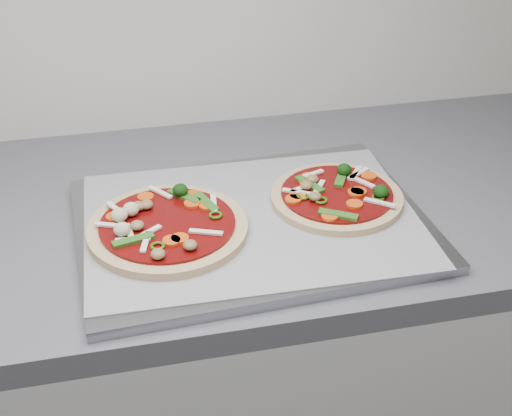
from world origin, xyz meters
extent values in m
cube|color=gray|center=(0.67, 1.22, 0.91)|extent=(0.53, 0.40, 0.02)
cube|color=gray|center=(0.67, 1.22, 0.92)|extent=(0.50, 0.36, 0.00)
cylinder|color=tan|center=(0.54, 1.21, 0.92)|extent=(0.30, 0.30, 0.01)
cylinder|color=#5E0608|center=(0.54, 1.21, 0.93)|extent=(0.26, 0.26, 0.00)
cube|color=white|center=(0.51, 1.16, 0.94)|extent=(0.02, 0.05, 0.00)
cylinder|color=red|center=(0.61, 1.24, 0.94)|extent=(0.03, 0.03, 0.00)
cube|color=white|center=(0.47, 1.25, 0.94)|extent=(0.03, 0.05, 0.00)
ellipsoid|color=olive|center=(0.50, 1.20, 0.94)|extent=(0.03, 0.03, 0.01)
cube|color=white|center=(0.62, 1.24, 0.94)|extent=(0.01, 0.05, 0.00)
cube|color=white|center=(0.51, 1.18, 0.94)|extent=(0.04, 0.03, 0.00)
cube|color=#326925|center=(0.49, 1.17, 0.94)|extent=(0.06, 0.03, 0.00)
ellipsoid|color=beige|center=(0.48, 1.23, 0.95)|extent=(0.03, 0.03, 0.02)
cylinder|color=red|center=(0.58, 1.25, 0.94)|extent=(0.03, 0.03, 0.00)
ellipsoid|color=beige|center=(0.48, 1.19, 0.95)|extent=(0.03, 0.03, 0.02)
cube|color=white|center=(0.49, 1.17, 0.94)|extent=(0.05, 0.01, 0.00)
ellipsoid|color=olive|center=(0.52, 1.25, 0.94)|extent=(0.02, 0.02, 0.01)
cylinder|color=red|center=(0.47, 1.23, 0.94)|extent=(0.04, 0.04, 0.00)
ellipsoid|color=#123B0B|center=(0.57, 1.28, 0.95)|extent=(0.03, 0.03, 0.02)
ellipsoid|color=olive|center=(0.52, 1.12, 0.94)|extent=(0.03, 0.03, 0.01)
torus|color=#32550C|center=(0.61, 1.21, 0.94)|extent=(0.02, 0.02, 0.00)
torus|color=#32550C|center=(0.52, 1.15, 0.94)|extent=(0.03, 0.03, 0.00)
ellipsoid|color=olive|center=(0.57, 1.13, 0.94)|extent=(0.03, 0.03, 0.01)
cylinder|color=red|center=(0.52, 1.28, 0.94)|extent=(0.03, 0.03, 0.00)
cube|color=white|center=(0.59, 1.17, 0.94)|extent=(0.05, 0.03, 0.00)
cylinder|color=red|center=(0.59, 1.27, 0.94)|extent=(0.03, 0.03, 0.00)
cube|color=#326925|center=(0.60, 1.25, 0.94)|extent=(0.03, 0.06, 0.00)
ellipsoid|color=olive|center=(0.51, 1.25, 0.94)|extent=(0.03, 0.03, 0.01)
cube|color=white|center=(0.46, 1.21, 0.94)|extent=(0.05, 0.03, 0.00)
cylinder|color=red|center=(0.54, 1.16, 0.94)|extent=(0.03, 0.03, 0.00)
ellipsoid|color=beige|center=(0.49, 1.24, 0.95)|extent=(0.03, 0.03, 0.02)
cube|color=white|center=(0.49, 1.19, 0.94)|extent=(0.01, 0.05, 0.00)
cube|color=#326925|center=(0.58, 1.27, 0.94)|extent=(0.05, 0.05, 0.00)
cube|color=white|center=(0.54, 1.29, 0.94)|extent=(0.03, 0.04, 0.00)
cylinder|color=red|center=(0.55, 1.16, 0.94)|extent=(0.03, 0.03, 0.00)
cylinder|color=tan|center=(0.81, 1.24, 0.92)|extent=(0.26, 0.26, 0.01)
cylinder|color=#5E0608|center=(0.81, 1.24, 0.93)|extent=(0.22, 0.22, 0.00)
cylinder|color=red|center=(0.77, 1.28, 0.94)|extent=(0.03, 0.03, 0.00)
cylinder|color=red|center=(0.74, 1.24, 0.94)|extent=(0.03, 0.03, 0.00)
cube|color=white|center=(0.78, 1.25, 0.94)|extent=(0.03, 0.04, 0.00)
ellipsoid|color=#123B0B|center=(0.87, 1.21, 0.94)|extent=(0.03, 0.03, 0.02)
cube|color=white|center=(0.76, 1.26, 0.94)|extent=(0.05, 0.03, 0.00)
cube|color=white|center=(0.85, 1.26, 0.94)|extent=(0.03, 0.04, 0.00)
ellipsoid|color=olive|center=(0.76, 1.26, 0.94)|extent=(0.03, 0.03, 0.01)
cube|color=white|center=(0.75, 1.25, 0.94)|extent=(0.05, 0.03, 0.00)
ellipsoid|color=#123B0B|center=(0.83, 1.29, 0.94)|extent=(0.03, 0.03, 0.02)
cylinder|color=red|center=(0.87, 1.27, 0.94)|extent=(0.04, 0.04, 0.00)
cube|color=white|center=(0.86, 1.28, 0.94)|extent=(0.04, 0.03, 0.00)
cube|color=white|center=(0.78, 1.29, 0.94)|extent=(0.05, 0.02, 0.00)
cylinder|color=red|center=(0.77, 1.17, 0.94)|extent=(0.04, 0.04, 0.00)
cylinder|color=red|center=(0.83, 1.23, 0.94)|extent=(0.03, 0.03, 0.00)
cube|color=white|center=(0.85, 1.28, 0.94)|extent=(0.03, 0.04, 0.00)
torus|color=#32550C|center=(0.86, 1.20, 0.94)|extent=(0.03, 0.03, 0.00)
ellipsoid|color=olive|center=(0.78, 1.27, 0.94)|extent=(0.02, 0.02, 0.01)
torus|color=#32550C|center=(0.75, 1.23, 0.94)|extent=(0.02, 0.02, 0.00)
torus|color=#32550C|center=(0.87, 1.22, 0.94)|extent=(0.03, 0.03, 0.00)
cylinder|color=red|center=(0.82, 1.20, 0.94)|extent=(0.03, 0.03, 0.00)
ellipsoid|color=olive|center=(0.77, 1.22, 0.94)|extent=(0.03, 0.03, 0.01)
cylinder|color=red|center=(0.73, 1.23, 0.94)|extent=(0.03, 0.03, 0.00)
cylinder|color=red|center=(0.78, 1.29, 0.94)|extent=(0.03, 0.03, 0.00)
cube|color=#326925|center=(0.83, 1.28, 0.94)|extent=(0.04, 0.06, 0.00)
torus|color=#32550C|center=(0.77, 1.22, 0.94)|extent=(0.03, 0.03, 0.00)
cube|color=#326925|center=(0.77, 1.27, 0.94)|extent=(0.04, 0.06, 0.00)
cube|color=white|center=(0.86, 1.19, 0.94)|extent=(0.04, 0.04, 0.00)
cube|color=#326925|center=(0.79, 1.17, 0.94)|extent=(0.06, 0.04, 0.00)
cylinder|color=red|center=(0.84, 1.23, 0.94)|extent=(0.03, 0.03, 0.00)
camera|label=1|loc=(0.48, 0.35, 1.49)|focal=50.00mm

